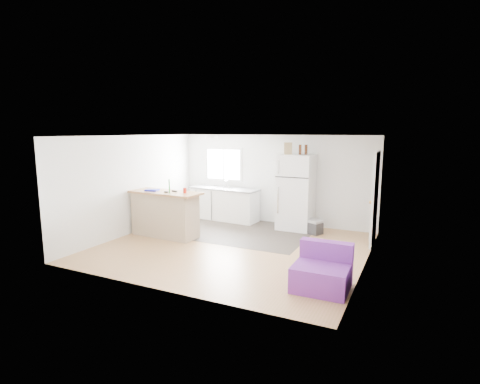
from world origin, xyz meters
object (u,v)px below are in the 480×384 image
object	(u,v)px
peninsula	(165,214)
red_cup	(185,190)
kitchen_cabinets	(224,204)
blue_tray	(152,190)
refrigerator	(296,192)
bottle_right	(306,150)
cooler	(313,226)
cardboard_box	(288,148)
purple_seat	(322,272)
mop	(165,229)
cleaner_jug	(168,232)
bottle_left	(300,150)

from	to	relation	value
peninsula	red_cup	size ratio (longest dim) A/B	15.00
kitchen_cabinets	blue_tray	distance (m)	2.39
peninsula	refrigerator	size ratio (longest dim) A/B	0.94
kitchen_cabinets	bottle_right	xyz separation A→B (m)	(2.37, -0.09, 1.58)
refrigerator	cooler	size ratio (longest dim) A/B	3.51
peninsula	cardboard_box	distance (m)	3.44
refrigerator	purple_seat	bearing A→B (deg)	-66.06
mop	cardboard_box	xyz separation A→B (m)	(2.29, 2.10, 1.84)
cleaner_jug	mop	size ratio (longest dim) A/B	0.22
cooler	bottle_right	size ratio (longest dim) A/B	2.18
cleaner_jug	purple_seat	bearing A→B (deg)	-18.93
kitchen_cabinets	bottle_right	size ratio (longest dim) A/B	8.32
red_cup	bottle_left	bearing A→B (deg)	42.26
blue_tray	cardboard_box	world-z (taller)	cardboard_box
mop	red_cup	bearing A→B (deg)	-11.34
refrigerator	cooler	world-z (taller)	refrigerator
purple_seat	cooler	bearing A→B (deg)	106.42
red_cup	refrigerator	bearing A→B (deg)	44.30
blue_tray	bottle_right	world-z (taller)	bottle_right
peninsula	cooler	world-z (taller)	peninsula
kitchen_cabinets	peninsula	bearing A→B (deg)	-97.95
cooler	mop	world-z (taller)	mop
cooler	cardboard_box	world-z (taller)	cardboard_box
refrigerator	mop	distance (m)	3.40
peninsula	purple_seat	distance (m)	4.34
kitchen_cabinets	mop	world-z (taller)	mop
cooler	blue_tray	xyz separation A→B (m)	(-3.45, -1.81, 0.93)
peninsula	mop	distance (m)	0.37
red_cup	blue_tray	size ratio (longest dim) A/B	0.40
peninsula	bottle_right	bearing A→B (deg)	38.48
mop	peninsula	bearing A→B (deg)	89.42
kitchen_cabinets	cardboard_box	bearing A→B (deg)	-0.61
kitchen_cabinets	cardboard_box	distance (m)	2.51
peninsula	bottle_left	distance (m)	3.66
refrigerator	cooler	bearing A→B (deg)	-26.13
peninsula	red_cup	distance (m)	0.82
refrigerator	kitchen_cabinets	bearing A→B (deg)	177.28
cleaner_jug	mop	world-z (taller)	mop
kitchen_cabinets	refrigerator	world-z (taller)	refrigerator
purple_seat	blue_tray	distance (m)	4.70
refrigerator	bottle_right	bearing A→B (deg)	2.67
blue_tray	cardboard_box	distance (m)	3.50
purple_seat	bottle_right	world-z (taller)	bottle_right
kitchen_cabinets	bottle_right	distance (m)	2.85
cardboard_box	cooler	bearing A→B (deg)	-14.04
cooler	blue_tray	distance (m)	4.01
refrigerator	bottle_left	xyz separation A→B (m)	(0.09, -0.05, 1.08)
cleaner_jug	bottle_left	distance (m)	3.80
mop	refrigerator	bearing A→B (deg)	8.40
refrigerator	bottle_right	xyz separation A→B (m)	(0.22, 0.01, 1.08)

